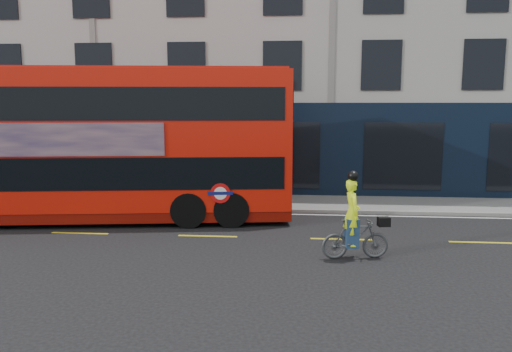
# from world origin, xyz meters

# --- Properties ---
(ground) EXTENTS (120.00, 120.00, 0.00)m
(ground) POSITION_xyz_m (0.00, 0.00, 0.00)
(ground) COLOR black
(ground) RESTS_ON ground
(pavement) EXTENTS (60.00, 3.00, 0.12)m
(pavement) POSITION_xyz_m (0.00, 6.50, 0.06)
(pavement) COLOR gray
(pavement) RESTS_ON ground
(kerb) EXTENTS (60.00, 0.12, 0.13)m
(kerb) POSITION_xyz_m (0.00, 5.00, 0.07)
(kerb) COLOR gray
(kerb) RESTS_ON ground
(building_terrace) EXTENTS (50.00, 10.07, 15.00)m
(building_terrace) POSITION_xyz_m (0.00, 12.94, 7.49)
(building_terrace) COLOR #AAA7A1
(building_terrace) RESTS_ON ground
(road_edge_line) EXTENTS (58.00, 0.10, 0.01)m
(road_edge_line) POSITION_xyz_m (0.00, 4.70, 0.00)
(road_edge_line) COLOR silver
(road_edge_line) RESTS_ON ground
(lane_dashes) EXTENTS (58.00, 0.12, 0.01)m
(lane_dashes) POSITION_xyz_m (0.00, 1.50, 0.00)
(lane_dashes) COLOR gold
(lane_dashes) RESTS_ON ground
(bus) EXTENTS (12.96, 4.59, 5.13)m
(bus) POSITION_xyz_m (-7.89, 3.37, 2.63)
(bus) COLOR red
(bus) RESTS_ON ground
(cyclist) EXTENTS (1.81, 0.77, 2.30)m
(cyclist) POSITION_xyz_m (0.17, -0.33, 0.77)
(cyclist) COLOR #4A4D4F
(cyclist) RESTS_ON ground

